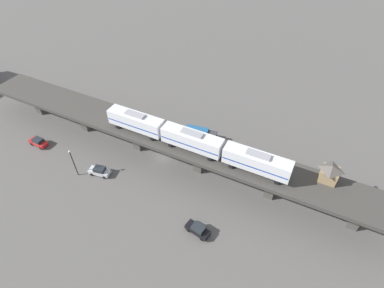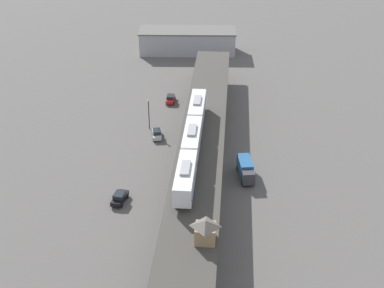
% 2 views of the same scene
% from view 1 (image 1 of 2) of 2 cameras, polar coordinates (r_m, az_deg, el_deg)
% --- Properties ---
extents(ground_plane, '(400.00, 400.00, 0.00)m').
position_cam_1_polar(ground_plane, '(66.05, -5.38, -2.42)').
color(ground_plane, '#514F4C').
extents(elevated_viaduct, '(16.75, 92.38, 6.63)m').
position_cam_1_polar(elevated_viaduct, '(62.07, -5.59, 1.25)').
color(elevated_viaduct, '#393733').
rests_on(elevated_viaduct, ground).
extents(subway_train, '(6.20, 37.30, 4.45)m').
position_cam_1_polar(subway_train, '(56.06, -0.00, 0.78)').
color(subway_train, silver).
rests_on(subway_train, elevated_viaduct).
extents(signal_hut, '(3.50, 3.50, 3.40)m').
position_cam_1_polar(signal_hut, '(56.48, 24.77, -4.96)').
color(signal_hut, '#8C7251').
rests_on(signal_hut, elevated_viaduct).
extents(street_car_red, '(2.20, 4.52, 1.89)m').
position_cam_1_polar(street_car_red, '(76.27, -27.24, 0.35)').
color(street_car_red, '#AD1E1E').
rests_on(street_car_red, ground).
extents(street_car_silver, '(2.91, 4.72, 1.89)m').
position_cam_1_polar(street_car_silver, '(64.49, -17.20, -4.92)').
color(street_car_silver, '#B7BABF').
rests_on(street_car_silver, ground).
extents(street_car_black, '(2.23, 4.53, 1.89)m').
position_cam_1_polar(street_car_black, '(53.59, 1.13, -15.95)').
color(street_car_black, black).
rests_on(street_car_black, ground).
extents(delivery_truck, '(4.00, 7.54, 3.20)m').
position_cam_1_polar(delivery_truck, '(68.45, 1.57, 1.78)').
color(delivery_truck, '#333338').
rests_on(delivery_truck, ground).
extents(street_lamp, '(0.44, 0.44, 6.94)m').
position_cam_1_polar(street_lamp, '(63.66, -21.72, -3.03)').
color(street_lamp, black).
rests_on(street_lamp, ground).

